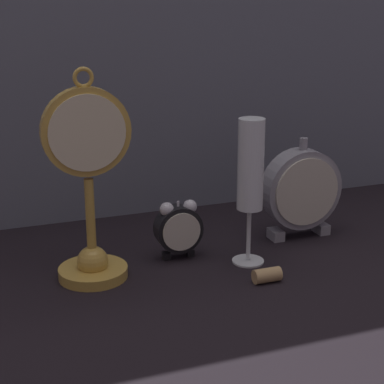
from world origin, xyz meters
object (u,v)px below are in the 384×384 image
alarm_clock_twin_bell (178,227)px  mantel_clock_silver (301,190)px  wine_cork (267,275)px  pocket_watch_on_stand (89,195)px  champagne_flute (250,175)px

alarm_clock_twin_bell → mantel_clock_silver: 0.23m
mantel_clock_silver → wine_cork: (-0.14, -0.15, -0.08)m
mantel_clock_silver → wine_cork: bearing=-133.1°
wine_cork → pocket_watch_on_stand: bearing=155.9°
pocket_watch_on_stand → wine_cork: bearing=-24.1°
pocket_watch_on_stand → wine_cork: size_ratio=7.56×
alarm_clock_twin_bell → champagne_flute: champagne_flute is taller
pocket_watch_on_stand → champagne_flute: 0.25m
alarm_clock_twin_bell → pocket_watch_on_stand: bearing=-170.3°
champagne_flute → wine_cork: bearing=-93.7°
pocket_watch_on_stand → alarm_clock_twin_bell: 0.17m
pocket_watch_on_stand → wine_cork: pocket_watch_on_stand is taller
alarm_clock_twin_bell → wine_cork: size_ratio=2.31×
pocket_watch_on_stand → mantel_clock_silver: size_ratio=1.78×
alarm_clock_twin_bell → wine_cork: (0.09, -0.13, -0.04)m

